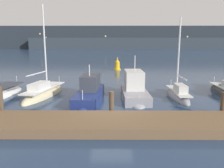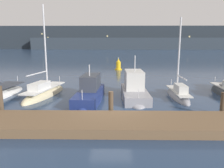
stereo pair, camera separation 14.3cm
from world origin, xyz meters
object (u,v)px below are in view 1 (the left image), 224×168
at_px(motorboat_berth_5, 134,93).
at_px(sailboat_berth_6, 178,95).
at_px(motorboat_berth_4, 90,97).
at_px(sailboat_berth_3, 44,94).
at_px(channel_buoy, 117,65).

height_order(motorboat_berth_5, sailboat_berth_6, sailboat_berth_6).
bearing_deg(motorboat_berth_4, motorboat_berth_5, 15.71).
distance_m(sailboat_berth_3, channel_buoy, 17.59).
bearing_deg(motorboat_berth_5, channel_buoy, 93.43).
height_order(motorboat_berth_4, sailboat_berth_6, sailboat_berth_6).
bearing_deg(sailboat_berth_6, motorboat_berth_5, -176.22).
relative_size(motorboat_berth_5, channel_buoy, 3.05).
relative_size(motorboat_berth_4, sailboat_berth_6, 0.90).
distance_m(sailboat_berth_3, sailboat_berth_6, 10.63).
relative_size(motorboat_berth_5, sailboat_berth_6, 0.87).
bearing_deg(sailboat_berth_6, sailboat_berth_3, 178.17).
distance_m(sailboat_berth_3, motorboat_berth_5, 7.20).
distance_m(motorboat_berth_5, sailboat_berth_6, 3.47).
distance_m(motorboat_berth_4, sailboat_berth_6, 6.90).
bearing_deg(sailboat_berth_3, motorboat_berth_4, -21.50).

